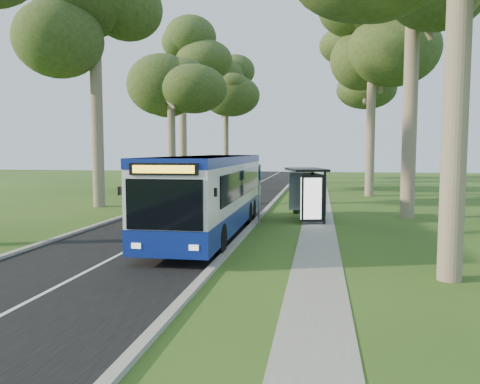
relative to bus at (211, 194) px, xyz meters
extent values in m
plane|color=#274816|center=(1.40, 0.29, -1.68)|extent=(120.00, 120.00, 0.00)
cube|color=black|center=(-2.10, 10.29, -1.67)|extent=(7.00, 100.00, 0.02)
cube|color=#9E9B93|center=(1.40, 10.29, -1.62)|extent=(0.25, 100.00, 0.12)
cube|color=#9E9B93|center=(-5.60, 10.29, -1.62)|extent=(0.25, 100.00, 0.12)
cube|color=white|center=(-2.10, 10.29, -1.66)|extent=(0.12, 100.00, 0.00)
cube|color=gray|center=(4.40, 10.29, -1.67)|extent=(1.50, 100.00, 0.02)
cube|color=silver|center=(0.00, 0.01, 0.12)|extent=(2.67, 12.19, 2.89)
cube|color=navy|center=(0.00, 0.01, -0.92)|extent=(2.70, 12.22, 0.81)
cube|color=navy|center=(0.00, 0.01, 1.40)|extent=(2.70, 12.22, 0.32)
cube|color=black|center=(0.00, -6.09, 0.25)|extent=(2.28, 0.08, 1.47)
cube|color=yellow|center=(0.00, -6.12, 1.26)|extent=(1.82, 0.04, 0.22)
cube|color=black|center=(0.00, -6.02, -1.17)|extent=(2.43, 0.15, 0.30)
cylinder|color=black|center=(-1.15, -3.74, -1.15)|extent=(0.30, 1.06, 1.05)
cylinder|color=black|center=(1.15, -3.74, -1.15)|extent=(0.30, 1.06, 1.05)
cylinder|color=black|center=(-1.15, 3.56, -1.15)|extent=(0.30, 1.06, 1.05)
cylinder|color=black|center=(1.15, 3.56, -1.15)|extent=(0.30, 1.06, 1.05)
cylinder|color=gray|center=(1.70, 2.58, -0.25)|extent=(0.09, 0.09, 2.85)
cube|color=#0C4A8C|center=(1.70, 2.58, 0.78)|extent=(0.15, 0.40, 0.71)
cylinder|color=yellow|center=(1.66, 2.58, 0.95)|extent=(0.08, 0.25, 0.25)
cube|color=white|center=(1.70, 2.58, -0.02)|extent=(0.14, 0.34, 0.46)
cube|color=black|center=(4.38, 3.33, -0.44)|extent=(0.12, 0.12, 2.48)
cube|color=black|center=(4.38, 5.87, -0.44)|extent=(0.12, 0.12, 2.48)
cube|color=black|center=(3.76, 4.60, 0.86)|extent=(2.32, 3.33, 0.12)
cube|color=silver|center=(4.46, 4.60, -0.34)|extent=(0.66, 2.46, 1.98)
cube|color=black|center=(3.76, 3.21, -0.44)|extent=(1.05, 0.41, 2.18)
cube|color=white|center=(3.76, 3.12, -0.44)|extent=(0.82, 0.22, 1.93)
cube|color=black|center=(4.06, 4.90, -1.23)|extent=(0.80, 1.82, 0.06)
cylinder|color=black|center=(3.22, 7.15, -1.26)|extent=(0.46, 0.46, 0.83)
cylinder|color=black|center=(3.22, 7.15, -0.83)|extent=(0.50, 0.50, 0.05)
imported|color=silver|center=(-6.46, 27.49, -0.95)|extent=(3.21, 4.58, 1.45)
imported|color=#ABAEB3|center=(-8.11, 34.80, -1.01)|extent=(2.84, 4.33, 1.35)
cylinder|color=#7A6B56|center=(-9.10, 8.29, 4.54)|extent=(0.72, 0.72, 12.44)
cylinder|color=#7A6B56|center=(-7.60, 18.29, 3.17)|extent=(0.64, 0.64, 9.69)
ellipsoid|color=#2B4119|center=(-7.60, 18.29, 8.29)|extent=(5.20, 5.20, 6.65)
cylinder|color=#7A6B56|center=(-9.60, 28.29, 4.99)|extent=(0.74, 0.74, 13.34)
ellipsoid|color=#2B4119|center=(-9.60, 28.29, 12.04)|extent=(5.20, 5.20, 9.15)
cylinder|color=#7A6B56|center=(-7.10, 38.29, 3.60)|extent=(0.66, 0.66, 10.57)
ellipsoid|color=#2B4119|center=(-7.10, 38.29, 9.19)|extent=(5.20, 5.20, 7.25)
cylinder|color=#7A6B56|center=(7.90, -5.71, 3.13)|extent=(0.64, 0.64, 9.63)
cylinder|color=#7A6B56|center=(8.90, 6.29, 4.62)|extent=(0.72, 0.72, 12.60)
cylinder|color=#7A6B56|center=(8.20, 18.29, 3.88)|extent=(0.68, 0.68, 11.11)
ellipsoid|color=#2B4119|center=(8.20, 18.29, 9.75)|extent=(5.20, 5.20, 7.62)
cylinder|color=#7A6B56|center=(9.40, 30.29, 3.98)|extent=(0.68, 0.68, 11.32)
ellipsoid|color=#2B4119|center=(9.40, 30.29, 9.97)|extent=(5.20, 5.20, 7.76)
camera|label=1|loc=(4.44, -18.76, 1.77)|focal=35.00mm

